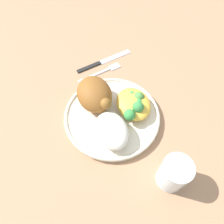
# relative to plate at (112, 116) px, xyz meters

# --- Properties ---
(ground_plane) EXTENTS (2.00, 2.00, 0.00)m
(ground_plane) POSITION_rel_plate_xyz_m (0.00, 0.00, -0.01)
(ground_plane) COLOR #A07555
(plate) EXTENTS (0.25, 0.25, 0.02)m
(plate) POSITION_rel_plate_xyz_m (0.00, 0.00, 0.00)
(plate) COLOR beige
(plate) RESTS_ON ground_plane
(roasted_chicken) EXTENTS (0.12, 0.09, 0.07)m
(roasted_chicken) POSITION_rel_plate_xyz_m (-0.05, -0.03, 0.04)
(roasted_chicken) COLOR brown
(roasted_chicken) RESTS_ON plate
(rice_pile) EXTENTS (0.10, 0.08, 0.05)m
(rice_pile) POSITION_rel_plate_xyz_m (0.06, -0.02, 0.03)
(rice_pile) COLOR silver
(rice_pile) RESTS_ON plate
(mac_cheese_with_broccoli) EXTENTS (0.10, 0.09, 0.05)m
(mac_cheese_with_broccoli) POSITION_rel_plate_xyz_m (0.01, 0.06, 0.03)
(mac_cheese_with_broccoli) COLOR gold
(mac_cheese_with_broccoli) RESTS_ON plate
(fork) EXTENTS (0.04, 0.14, 0.01)m
(fork) POSITION_rel_plate_xyz_m (-0.16, 0.03, -0.01)
(fork) COLOR #B2B2B7
(fork) RESTS_ON ground_plane
(knife) EXTENTS (0.04, 0.19, 0.01)m
(knife) POSITION_rel_plate_xyz_m (-0.20, 0.04, -0.01)
(knife) COLOR black
(knife) RESTS_ON ground_plane
(water_glass) EXTENTS (0.06, 0.06, 0.08)m
(water_glass) POSITION_rel_plate_xyz_m (0.20, 0.06, 0.03)
(water_glass) COLOR silver
(water_glass) RESTS_ON ground_plane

